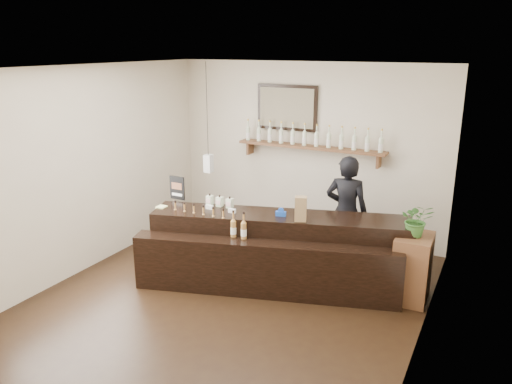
{
  "coord_description": "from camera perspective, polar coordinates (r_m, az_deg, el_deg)",
  "views": [
    {
      "loc": [
        2.82,
        -4.87,
        3.05
      ],
      "look_at": [
        -0.01,
        0.7,
        1.19
      ],
      "focal_mm": 35.0,
      "sensor_mm": 36.0,
      "label": 1
    }
  ],
  "objects": [
    {
      "name": "paper_bag",
      "position": [
        6.2,
        5.14,
        -1.93
      ],
      "size": [
        0.17,
        0.15,
        0.31
      ],
      "color": "olive",
      "rests_on": "counter"
    },
    {
      "name": "counter",
      "position": [
        6.53,
        2.18,
        -7.01
      ],
      "size": [
        3.37,
        1.81,
        1.09
      ],
      "color": "black",
      "rests_on": "ground"
    },
    {
      "name": "promo_sign",
      "position": [
        7.12,
        -9.0,
        0.47
      ],
      "size": [
        0.24,
        0.03,
        0.34
      ],
      "color": "black",
      "rests_on": "counter"
    },
    {
      "name": "back_wall_decor",
      "position": [
        7.94,
        4.58,
        7.12
      ],
      "size": [
        2.66,
        0.96,
        1.69
      ],
      "color": "brown",
      "rests_on": "ground"
    },
    {
      "name": "room_shell",
      "position": [
        5.79,
        -3.08,
        3.07
      ],
      "size": [
        5.0,
        5.0,
        5.0
      ],
      "color": "beige",
      "rests_on": "ground"
    },
    {
      "name": "potted_plant",
      "position": [
        6.25,
        17.91,
        -3.04
      ],
      "size": [
        0.45,
        0.42,
        0.42
      ],
      "primitive_type": "imported",
      "rotation": [
        0.0,
        0.0,
        0.29
      ],
      "color": "#396F2C",
      "rests_on": "side_cabinet"
    },
    {
      "name": "ground",
      "position": [
        6.4,
        -2.84,
        -11.92
      ],
      "size": [
        5.0,
        5.0,
        0.0
      ],
      "primitive_type": "plane",
      "color": "black",
      "rests_on": "ground"
    },
    {
      "name": "shopkeeper",
      "position": [
        7.02,
        10.31,
        -1.46
      ],
      "size": [
        0.7,
        0.49,
        1.82
      ],
      "primitive_type": "imported",
      "rotation": [
        0.0,
        0.0,
        3.23
      ],
      "color": "black",
      "rests_on": "ground"
    },
    {
      "name": "tape_dispenser",
      "position": [
        6.39,
        2.86,
        -2.39
      ],
      "size": [
        0.14,
        0.08,
        0.11
      ],
      "color": "#1949B4",
      "rests_on": "counter"
    },
    {
      "name": "side_cabinet",
      "position": [
        6.47,
        17.42,
        -8.26
      ],
      "size": [
        0.43,
        0.58,
        0.83
      ],
      "color": "brown",
      "rests_on": "ground"
    }
  ]
}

